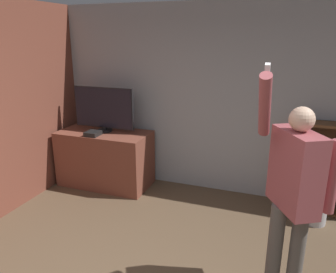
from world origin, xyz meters
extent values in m
cube|color=#9EA3A8|center=(0.00, 3.03, 1.35)|extent=(6.50, 0.06, 2.70)
cube|color=brown|center=(-2.28, 1.50, 1.35)|extent=(0.06, 4.60, 2.70)
cube|color=brown|center=(-1.50, 2.60, 0.43)|extent=(1.38, 0.69, 0.85)
cylinder|color=black|center=(-1.50, 2.64, 0.87)|extent=(0.22, 0.22, 0.03)
cylinder|color=black|center=(-1.50, 2.64, 0.91)|extent=(0.06, 0.06, 0.05)
cube|color=black|center=(-1.50, 2.64, 1.22)|extent=(0.97, 0.04, 0.61)
cube|color=black|center=(-1.50, 2.61, 1.22)|extent=(0.93, 0.01, 0.58)
cube|color=black|center=(-1.55, 2.38, 0.88)|extent=(0.19, 0.21, 0.06)
cube|color=brown|center=(1.20, 2.84, 0.60)|extent=(0.04, 0.28, 1.21)
cube|color=brown|center=(1.57, 2.97, 0.60)|extent=(0.77, 0.01, 1.21)
cube|color=brown|center=(1.57, 2.84, 0.02)|extent=(0.70, 0.28, 0.04)
cube|color=brown|center=(1.57, 2.84, 0.30)|extent=(0.70, 0.28, 0.04)
cube|color=brown|center=(1.57, 2.84, 0.60)|extent=(0.70, 0.28, 0.04)
cube|color=brown|center=(1.57, 2.84, 0.91)|extent=(0.70, 0.28, 0.04)
cube|color=brown|center=(1.57, 2.84, 1.19)|extent=(0.70, 0.28, 0.04)
cube|color=#338447|center=(1.24, 2.80, 0.10)|extent=(0.03, 0.20, 0.17)
cube|color=#99663D|center=(1.28, 2.81, 0.10)|extent=(0.02, 0.23, 0.17)
cube|color=orange|center=(1.33, 2.81, 0.10)|extent=(0.04, 0.22, 0.16)
cube|color=#338447|center=(1.38, 2.83, 0.13)|extent=(0.02, 0.26, 0.22)
cube|color=red|center=(1.42, 2.82, 0.10)|extent=(0.03, 0.24, 0.16)
cube|color=#338447|center=(1.45, 2.81, 0.10)|extent=(0.04, 0.21, 0.17)
cube|color=#338447|center=(1.23, 2.83, 0.41)|extent=(0.03, 0.26, 0.18)
cube|color=gold|center=(1.27, 2.81, 0.43)|extent=(0.02, 0.23, 0.22)
cube|color=gold|center=(1.30, 2.82, 0.42)|extent=(0.03, 0.23, 0.19)
cube|color=#7A3889|center=(1.24, 2.83, 0.74)|extent=(0.04, 0.26, 0.23)
cube|color=#2D569E|center=(1.28, 2.82, 0.74)|extent=(0.02, 0.24, 0.23)
cube|color=red|center=(1.32, 2.82, 0.70)|extent=(0.04, 0.25, 0.15)
cube|color=#7A3889|center=(1.24, 2.80, 1.01)|extent=(0.04, 0.20, 0.17)
cube|color=#99663D|center=(1.29, 2.82, 1.00)|extent=(0.03, 0.24, 0.15)
cube|color=#2D569E|center=(1.34, 2.80, 1.01)|extent=(0.03, 0.20, 0.16)
cylinder|color=#56514C|center=(1.09, 1.10, 0.44)|extent=(0.13, 0.13, 0.88)
cylinder|color=#56514C|center=(1.27, 1.10, 0.44)|extent=(0.13, 0.13, 0.88)
cube|color=#99474C|center=(1.18, 1.10, 1.21)|extent=(0.44, 0.54, 0.66)
sphere|color=beige|center=(1.18, 1.10, 1.64)|extent=(0.20, 0.20, 0.20)
cylinder|color=#99474C|center=(1.45, 1.10, 1.19)|extent=(0.09, 0.09, 0.61)
cylinder|color=#99474C|center=(0.90, 0.98, 1.74)|extent=(0.09, 0.42, 0.55)
cube|color=white|center=(0.90, 0.92, 2.00)|extent=(0.04, 0.09, 0.14)
cylinder|color=#B7B7BC|center=(1.53, 2.49, 0.17)|extent=(0.27, 0.27, 0.35)
camera|label=1|loc=(1.05, -1.53, 2.25)|focal=35.00mm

